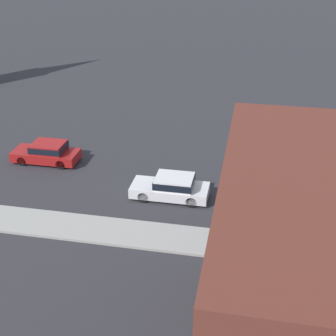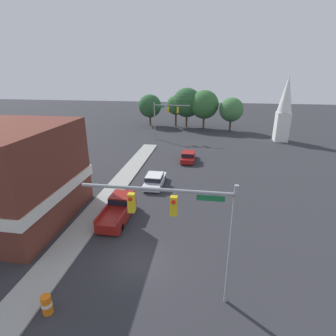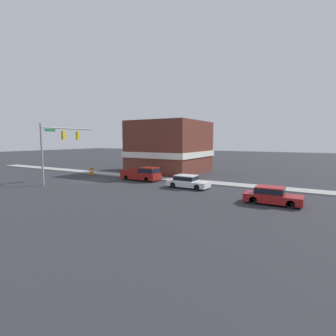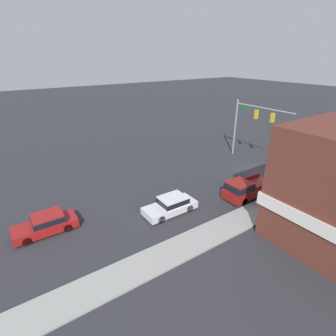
% 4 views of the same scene
% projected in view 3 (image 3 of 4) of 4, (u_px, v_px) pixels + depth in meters
% --- Properties ---
extents(ground_plane, '(200.00, 200.00, 0.00)m').
position_uv_depth(ground_plane, '(94.00, 181.00, 34.56)').
color(ground_plane, '#2D2D33').
extents(sidewalk_curb, '(2.40, 60.00, 0.14)m').
position_uv_depth(sidewalk_curb, '(123.00, 175.00, 39.43)').
color(sidewalk_curb, '#9E9E99').
rests_on(sidewalk_curb, ground).
extents(near_signal_assembly, '(8.04, 0.49, 7.29)m').
position_uv_depth(near_signal_assembly, '(59.00, 140.00, 32.37)').
color(near_signal_assembly, gray).
rests_on(near_signal_assembly, ground).
extents(car_lead, '(1.93, 4.66, 1.42)m').
position_uv_depth(car_lead, '(187.00, 181.00, 29.23)').
color(car_lead, black).
rests_on(car_lead, ground).
extents(car_oncoming, '(1.90, 4.56, 1.45)m').
position_uv_depth(car_oncoming, '(272.00, 195.00, 21.85)').
color(car_oncoming, black).
rests_on(car_oncoming, ground).
extents(pickup_truck_parked, '(2.03, 5.30, 1.81)m').
position_uv_depth(pickup_truck_parked, '(143.00, 174.00, 34.44)').
color(pickup_truck_parked, black).
rests_on(pickup_truck_parked, ground).
extents(construction_barrel, '(0.57, 0.57, 1.14)m').
position_uv_depth(construction_barrel, '(92.00, 171.00, 40.16)').
color(construction_barrel, orange).
rests_on(construction_barrel, ground).
extents(corner_brick_building, '(11.96, 10.88, 8.35)m').
position_uv_depth(corner_brick_building, '(170.00, 148.00, 43.46)').
color(corner_brick_building, brown).
rests_on(corner_brick_building, ground).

